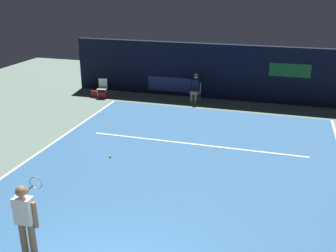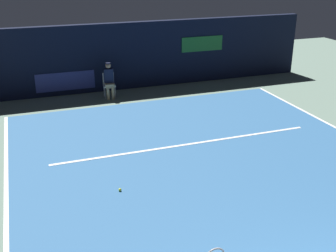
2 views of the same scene
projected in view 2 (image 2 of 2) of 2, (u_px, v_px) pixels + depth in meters
The scene contains 7 objects.
ground_plane at pixel (221, 181), 9.98m from camera, with size 29.60×29.60×0.00m, color slate.
court_surface at pixel (221, 181), 9.97m from camera, with size 9.72×12.38×0.01m, color #336699.
line_sideline_right at pixel (6, 220), 8.47m from camera, with size 0.10×12.38×0.01m, color white.
line_service at pixel (187, 144), 11.86m from camera, with size 7.58×0.10×0.01m, color white.
back_wall at pixel (131, 56), 16.57m from camera, with size 14.95×0.33×2.60m.
line_judge_on_chair at pixel (109, 80), 15.60m from camera, with size 0.47×0.55×1.32m.
tennis_ball at pixel (120, 190), 9.51m from camera, with size 0.07×0.07×0.07m, color #CCE033.
Camera 2 is at (-4.14, -2.63, 4.95)m, focal length 45.04 mm.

